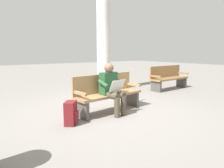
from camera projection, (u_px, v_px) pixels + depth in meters
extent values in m
plane|color=gray|center=(110.00, 111.00, 4.99)|extent=(40.00, 40.00, 0.00)
cube|color=#9E7A51|center=(110.00, 95.00, 4.93)|extent=(1.84, 0.66, 0.06)
cube|color=#9E7A51|center=(104.00, 83.00, 5.04)|extent=(1.80, 0.24, 0.45)
cube|color=#9E7A51|center=(133.00, 85.00, 5.47)|extent=(0.11, 0.48, 0.06)
cube|color=#9E7A51|center=(80.00, 93.00, 4.34)|extent=(0.11, 0.48, 0.06)
cube|color=#4C4742|center=(132.00, 99.00, 5.49)|extent=(0.12, 0.44, 0.39)
cube|color=#4C4742|center=(82.00, 110.00, 4.43)|extent=(0.12, 0.44, 0.39)
cube|color=#23512D|center=(108.00, 83.00, 4.79)|extent=(0.42, 0.26, 0.52)
sphere|color=brown|center=(109.00, 68.00, 4.72)|extent=(0.22, 0.22, 0.22)
cylinder|color=#4C4233|center=(118.00, 94.00, 4.74)|extent=(0.19, 0.43, 0.15)
cylinder|color=#4C4233|center=(111.00, 95.00, 4.61)|extent=(0.19, 0.43, 0.15)
cylinder|color=#4C4233|center=(123.00, 106.00, 4.64)|extent=(0.13, 0.13, 0.45)
cylinder|color=#4C4233|center=(117.00, 107.00, 4.51)|extent=(0.13, 0.13, 0.45)
cylinder|color=#23512D|center=(119.00, 82.00, 4.87)|extent=(0.12, 0.32, 0.18)
cylinder|color=#23512D|center=(103.00, 84.00, 4.55)|extent=(0.12, 0.32, 0.18)
cube|color=silver|center=(117.00, 86.00, 4.58)|extent=(0.41, 0.17, 0.27)
cube|color=maroon|center=(71.00, 113.00, 4.06)|extent=(0.35, 0.36, 0.47)
cube|color=maroon|center=(76.00, 117.00, 4.07)|extent=(0.17, 0.19, 0.21)
cube|color=olive|center=(170.00, 79.00, 7.84)|extent=(1.82, 0.54, 0.06)
cube|color=olive|center=(165.00, 71.00, 7.96)|extent=(1.80, 0.12, 0.45)
cube|color=olive|center=(183.00, 73.00, 8.34)|extent=(0.08, 0.48, 0.06)
cube|color=olive|center=(156.00, 76.00, 7.29)|extent=(0.08, 0.48, 0.06)
cube|color=#4C4742|center=(181.00, 82.00, 8.37)|extent=(0.10, 0.43, 0.39)
cube|color=#4C4742|center=(156.00, 86.00, 7.38)|extent=(0.10, 0.43, 0.39)
cylinder|color=silver|center=(103.00, 37.00, 7.38)|extent=(0.49, 0.49, 3.92)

